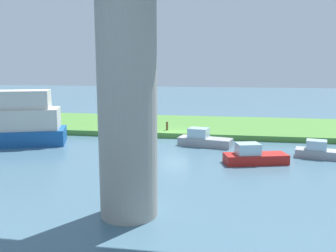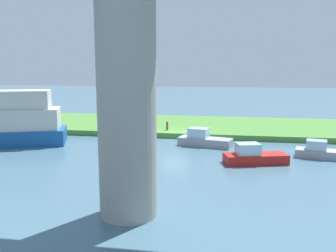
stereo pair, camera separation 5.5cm
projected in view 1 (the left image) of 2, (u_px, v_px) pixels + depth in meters
name	position (u px, v px, depth m)	size (l,w,h in m)	color
ground_plane	(175.00, 139.00, 33.72)	(160.00, 160.00, 0.00)	#476B7F
grassy_bank	(183.00, 126.00, 39.52)	(80.00, 12.00, 0.50)	#4C8438
bridge_pylon	(127.00, 95.00, 15.80)	(2.55, 2.55, 10.77)	#9E998E
person_on_bank	(120.00, 122.00, 35.99)	(0.51, 0.51, 1.39)	#2D334C
mooring_post	(167.00, 126.00, 35.29)	(0.20, 0.20, 0.80)	brown
houseboat_blue	(8.00, 123.00, 30.90)	(10.29, 6.36, 4.99)	#195199
motorboat_white	(254.00, 156.00, 25.23)	(4.49, 2.61, 1.41)	red
pontoon_yellow	(322.00, 152.00, 26.72)	(4.04, 2.17, 1.28)	#99999E
riverboat_paddlewheel	(204.00, 140.00, 30.77)	(4.61, 2.50, 1.46)	#99999E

